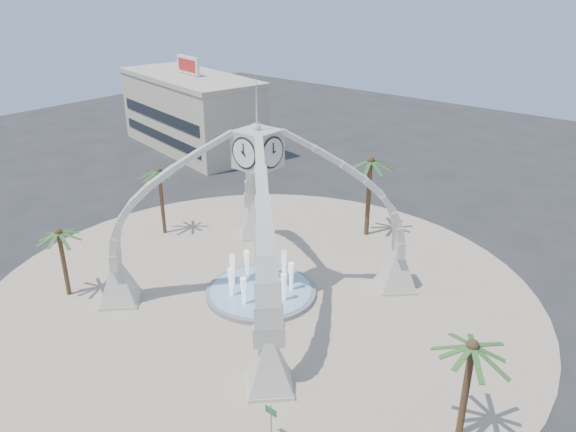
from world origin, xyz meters
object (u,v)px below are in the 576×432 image
Objects in this scene: palm_east at (473,347)px; clock_tower at (259,213)px; palm_north at (371,162)px; palm_south at (58,233)px; street_sign at (271,415)px; fountain at (261,291)px; palm_west at (159,172)px.

clock_tower is at bearing 167.95° from palm_east.
palm_north reaches higher than palm_east.
street_sign is (20.45, -1.01, -3.42)m from palm_south.
palm_south reaches higher than fountain.
clock_tower is at bearing -9.50° from palm_west.
palm_north is at bearing 88.23° from clock_tower.
palm_west is at bearing 170.50° from fountain.
palm_east is at bearing -12.05° from clock_tower.
palm_east is 0.80× the size of palm_north.
palm_east is 2.84× the size of street_sign.
clock_tower is 2.72× the size of palm_west.
palm_south reaches higher than street_sign.
clock_tower is 14.69m from street_sign.
palm_east is at bearing 41.97° from street_sign.
palm_west reaches higher than palm_east.
street_sign is at bearing -68.51° from palm_north.
palm_north is at bearing 63.51° from palm_south.
palm_east is 10.28m from street_sign.
street_sign is at bearing -45.69° from fountain.
palm_south is (2.96, -11.20, -0.85)m from palm_west.
clock_tower reaches higher than street_sign.
palm_north is (0.42, 13.58, 6.58)m from fountain.
clock_tower is at bearing -90.00° from fountain.
palm_west is (-30.55, 5.89, 0.42)m from palm_east.
palm_west is 1.15× the size of palm_south.
palm_north is at bearing 111.95° from street_sign.
palm_north is 1.37× the size of palm_south.
clock_tower reaches higher than palm_south.
palm_west is at bearing 170.50° from clock_tower.
fountain is 14.75m from palm_south.
clock_tower reaches higher than palm_east.
fountain is 17.93m from palm_east.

